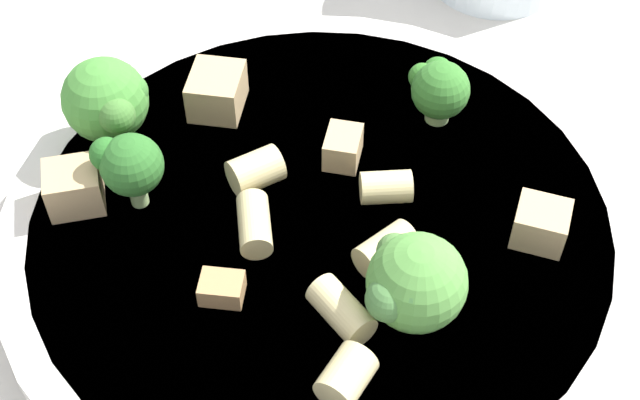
{
  "coord_description": "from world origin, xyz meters",
  "views": [
    {
      "loc": [
        0.14,
        0.2,
        0.33
      ],
      "look_at": [
        0.0,
        0.0,
        0.04
      ],
      "focal_mm": 50.0,
      "sensor_mm": 36.0,
      "label": 1
    }
  ],
  "objects_px": {
    "pasta_bowl": "(320,235)",
    "chicken_chunk_3": "(343,147)",
    "broccoli_floret_1": "(108,101)",
    "rigatoni_3": "(386,249)",
    "chicken_chunk_0": "(224,88)",
    "chicken_chunk_1": "(222,288)",
    "broccoli_floret_0": "(438,87)",
    "rigatoni_1": "(256,170)",
    "chicken_chunk_2": "(541,224)",
    "chicken_chunk_4": "(74,187)",
    "rigatoni_5": "(254,224)",
    "broccoli_floret_2": "(415,282)",
    "rigatoni_0": "(386,187)",
    "rigatoni_4": "(341,310)",
    "rigatoni_2": "(346,376)",
    "broccoli_floret_3": "(128,164)"
  },
  "relations": [
    {
      "from": "pasta_bowl",
      "to": "chicken_chunk_3",
      "type": "xyz_separation_m",
      "value": [
        -0.03,
        -0.02,
        0.02
      ]
    },
    {
      "from": "broccoli_floret_1",
      "to": "rigatoni_3",
      "type": "distance_m",
      "value": 0.14
    },
    {
      "from": "chicken_chunk_0",
      "to": "chicken_chunk_1",
      "type": "xyz_separation_m",
      "value": [
        0.06,
        0.1,
        -0.01
      ]
    },
    {
      "from": "broccoli_floret_1",
      "to": "chicken_chunk_3",
      "type": "bearing_deg",
      "value": 138.86
    },
    {
      "from": "broccoli_floret_0",
      "to": "broccoli_floret_1",
      "type": "distance_m",
      "value": 0.15
    },
    {
      "from": "pasta_bowl",
      "to": "rigatoni_1",
      "type": "xyz_separation_m",
      "value": [
        0.01,
        -0.03,
        0.02
      ]
    },
    {
      "from": "chicken_chunk_2",
      "to": "chicken_chunk_4",
      "type": "bearing_deg",
      "value": -41.29
    },
    {
      "from": "rigatoni_5",
      "to": "chicken_chunk_0",
      "type": "xyz_separation_m",
      "value": [
        -0.03,
        -0.08,
        0.0
      ]
    },
    {
      "from": "broccoli_floret_2",
      "to": "rigatoni_1",
      "type": "distance_m",
      "value": 0.1
    },
    {
      "from": "rigatoni_0",
      "to": "rigatoni_4",
      "type": "distance_m",
      "value": 0.07
    },
    {
      "from": "rigatoni_0",
      "to": "chicken_chunk_3",
      "type": "bearing_deg",
      "value": -88.31
    },
    {
      "from": "chicken_chunk_1",
      "to": "chicken_chunk_4",
      "type": "height_order",
      "value": "chicken_chunk_4"
    },
    {
      "from": "rigatoni_5",
      "to": "chicken_chunk_3",
      "type": "xyz_separation_m",
      "value": [
        -0.06,
        -0.01,
        0.0
      ]
    },
    {
      "from": "rigatoni_3",
      "to": "chicken_chunk_4",
      "type": "distance_m",
      "value": 0.14
    },
    {
      "from": "broccoli_floret_1",
      "to": "chicken_chunk_2",
      "type": "relative_size",
      "value": 2.11
    },
    {
      "from": "rigatoni_4",
      "to": "rigatoni_0",
      "type": "bearing_deg",
      "value": -143.46
    },
    {
      "from": "rigatoni_3",
      "to": "chicken_chunk_3",
      "type": "relative_size",
      "value": 1.26
    },
    {
      "from": "rigatoni_3",
      "to": "rigatoni_4",
      "type": "distance_m",
      "value": 0.03
    },
    {
      "from": "broccoli_floret_0",
      "to": "rigatoni_4",
      "type": "xyz_separation_m",
      "value": [
        0.11,
        0.07,
        -0.01
      ]
    },
    {
      "from": "pasta_bowl",
      "to": "chicken_chunk_2",
      "type": "relative_size",
      "value": 12.89
    },
    {
      "from": "rigatoni_4",
      "to": "chicken_chunk_4",
      "type": "distance_m",
      "value": 0.13
    },
    {
      "from": "broccoli_floret_0",
      "to": "chicken_chunk_4",
      "type": "relative_size",
      "value": 1.37
    },
    {
      "from": "rigatoni_3",
      "to": "chicken_chunk_4",
      "type": "xyz_separation_m",
      "value": [
        0.09,
        -0.1,
        0.0
      ]
    },
    {
      "from": "rigatoni_4",
      "to": "chicken_chunk_3",
      "type": "xyz_separation_m",
      "value": [
        -0.05,
        -0.07,
        0.0
      ]
    },
    {
      "from": "broccoli_floret_1",
      "to": "rigatoni_2",
      "type": "height_order",
      "value": "broccoli_floret_1"
    },
    {
      "from": "broccoli_floret_1",
      "to": "rigatoni_5",
      "type": "height_order",
      "value": "broccoli_floret_1"
    },
    {
      "from": "broccoli_floret_0",
      "to": "broccoli_floret_3",
      "type": "xyz_separation_m",
      "value": [
        0.14,
        -0.04,
        0.01
      ]
    },
    {
      "from": "rigatoni_5",
      "to": "chicken_chunk_0",
      "type": "height_order",
      "value": "chicken_chunk_0"
    },
    {
      "from": "broccoli_floret_0",
      "to": "chicken_chunk_3",
      "type": "height_order",
      "value": "broccoli_floret_0"
    },
    {
      "from": "rigatoni_4",
      "to": "chicken_chunk_1",
      "type": "bearing_deg",
      "value": -49.77
    },
    {
      "from": "broccoli_floret_1",
      "to": "pasta_bowl",
      "type": "bearing_deg",
      "value": 119.46
    },
    {
      "from": "broccoli_floret_2",
      "to": "chicken_chunk_2",
      "type": "xyz_separation_m",
      "value": [
        -0.07,
        0.0,
        -0.01
      ]
    },
    {
      "from": "rigatoni_5",
      "to": "chicken_chunk_0",
      "type": "relative_size",
      "value": 1.02
    },
    {
      "from": "broccoli_floret_1",
      "to": "chicken_chunk_4",
      "type": "bearing_deg",
      "value": 36.28
    },
    {
      "from": "chicken_chunk_4",
      "to": "broccoli_floret_0",
      "type": "bearing_deg",
      "value": 163.11
    },
    {
      "from": "rigatoni_0",
      "to": "chicken_chunk_1",
      "type": "distance_m",
      "value": 0.09
    },
    {
      "from": "rigatoni_4",
      "to": "rigatoni_5",
      "type": "bearing_deg",
      "value": -86.09
    },
    {
      "from": "rigatoni_2",
      "to": "chicken_chunk_2",
      "type": "xyz_separation_m",
      "value": [
        -0.11,
        -0.01,
        0.0
      ]
    },
    {
      "from": "chicken_chunk_4",
      "to": "broccoli_floret_1",
      "type": "bearing_deg",
      "value": -143.72
    },
    {
      "from": "rigatoni_2",
      "to": "rigatoni_4",
      "type": "bearing_deg",
      "value": -123.12
    },
    {
      "from": "broccoli_floret_3",
      "to": "chicken_chunk_0",
      "type": "height_order",
      "value": "broccoli_floret_3"
    },
    {
      "from": "broccoli_floret_1",
      "to": "rigatoni_2",
      "type": "bearing_deg",
      "value": 93.55
    },
    {
      "from": "rigatoni_2",
      "to": "rigatoni_4",
      "type": "relative_size",
      "value": 0.75
    },
    {
      "from": "rigatoni_1",
      "to": "rigatoni_2",
      "type": "distance_m",
      "value": 0.11
    },
    {
      "from": "broccoli_floret_1",
      "to": "chicken_chunk_4",
      "type": "relative_size",
      "value": 1.96
    },
    {
      "from": "rigatoni_3",
      "to": "chicken_chunk_2",
      "type": "relative_size",
      "value": 1.14
    },
    {
      "from": "broccoli_floret_3",
      "to": "rigatoni_1",
      "type": "height_order",
      "value": "broccoli_floret_3"
    },
    {
      "from": "broccoli_floret_2",
      "to": "rigatoni_2",
      "type": "relative_size",
      "value": 2.1
    },
    {
      "from": "chicken_chunk_1",
      "to": "chicken_chunk_3",
      "type": "distance_m",
      "value": 0.09
    },
    {
      "from": "broccoli_floret_1",
      "to": "chicken_chunk_1",
      "type": "xyz_separation_m",
      "value": [
        0.01,
        0.1,
        -0.02
      ]
    }
  ]
}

